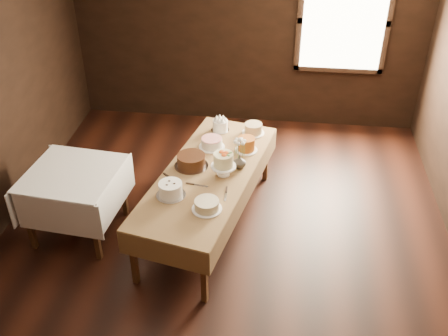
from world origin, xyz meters
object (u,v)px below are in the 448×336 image
cake_lattice (212,143)px  cake_server_e (173,180)px  display_table (208,176)px  side_table (73,180)px  cake_server_a (201,186)px  cake_server_d (238,163)px  cake_swirl (171,190)px  cake_server_b (226,197)px  cake_meringue (220,126)px  cake_server_c (216,157)px  flower_vase (239,162)px  cake_chocolate (191,161)px  cake_cream (207,205)px  cake_caramel (246,145)px  cake_flowers (223,165)px  cake_speckled (253,129)px

cake_lattice → cake_server_e: bearing=-114.3°
display_table → side_table: bearing=-169.0°
cake_server_a → cake_server_d: (0.34, 0.47, 0.00)m
cake_swirl → cake_server_d: size_ratio=1.36×
cake_server_b → cake_meringue: bearing=-172.6°
cake_server_c → cake_server_d: same height
flower_vase → cake_chocolate: bearing=-175.1°
cake_server_b → cake_server_e: same height
display_table → cake_chocolate: cake_chocolate is taller
display_table → cake_cream: (0.09, -0.63, 0.10)m
cake_meringue → display_table: bearing=-91.2°
cake_lattice → cake_caramel: 0.40m
cake_cream → cake_swirl: bearing=155.9°
side_table → cake_flowers: 1.61m
cake_meringue → cake_swirl: (-0.33, -1.37, 0.01)m
cake_lattice → cake_flowers: size_ratio=1.09×
cake_speckled → cake_caramel: size_ratio=1.03×
flower_vase → cake_swirl: bearing=-137.0°
cake_speckled → cake_lattice: size_ratio=0.94×
cake_cream → cake_flowers: bearing=81.8°
cake_swirl → flower_vase: (0.64, 0.59, 0.00)m
cake_flowers → cake_server_a: size_ratio=1.15×
cake_speckled → cake_caramel: cake_caramel is taller
cake_speckled → cake_lattice: (-0.45, -0.38, -0.01)m
cake_chocolate → cake_speckled: bearing=52.4°
cake_server_b → cake_server_e: bearing=-113.1°
cake_swirl → cake_server_d: (0.61, 0.68, -0.07)m
cake_flowers → flower_vase: (0.16, 0.16, -0.05)m
side_table → cake_chocolate: (1.22, 0.37, 0.09)m
cake_speckled → cake_server_d: 0.69m
cake_speckled → cake_caramel: (-0.05, -0.40, 0.02)m
cake_flowers → cake_server_b: 0.41m
cake_caramel → cake_server_b: cake_caramel is taller
display_table → flower_vase: 0.38m
cake_server_a → cake_meringue: bearing=96.2°
cake_flowers → cake_server_c: 0.37m
cake_chocolate → cake_cream: (0.28, -0.73, -0.02)m
cake_server_d → cake_meringue: bearing=60.7°
display_table → cake_meringue: bearing=88.8°
cake_caramel → flower_vase: bearing=-97.1°
cake_server_a → flower_vase: 0.54m
cake_lattice → cake_server_b: size_ratio=1.25×
cake_flowers → flower_vase: size_ratio=1.86×
cake_lattice → cake_flowers: 0.58m
cake_lattice → cake_server_d: bearing=-41.4°
cake_meringue → cake_caramel: cake_caramel is taller
cake_speckled → flower_vase: size_ratio=1.90×
cake_flowers → cake_server_c: size_ratio=1.15×
cake_cream → cake_server_e: size_ratio=1.24×
cake_chocolate → cake_server_e: cake_chocolate is taller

